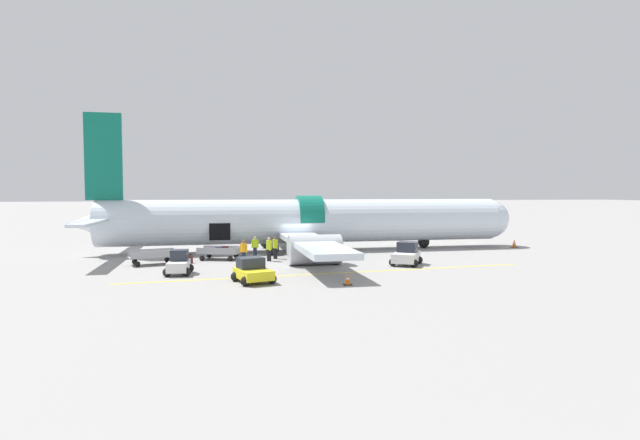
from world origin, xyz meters
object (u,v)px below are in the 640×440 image
object	(u,v)px
ground_crew_loader_a	(269,249)
ground_crew_loader_b	(255,246)
baggage_tug_rear	(253,272)
suitcase_on_tarmac_upright	(190,259)
airplane	(303,222)
baggage_cart_queued	(154,257)
ground_crew_driver	(275,247)
ground_crew_supervisor	(244,251)
baggage_tug_lead	(179,264)
baggage_cart_loading	(221,253)
baggage_tug_mid	(406,255)

from	to	relation	value
ground_crew_loader_a	ground_crew_loader_b	distance (m)	2.71
baggage_tug_rear	suitcase_on_tarmac_upright	xyz separation A→B (m)	(-3.92, 8.70, -0.31)
airplane	suitcase_on_tarmac_upright	bearing A→B (deg)	-147.85
baggage_tug_rear	baggage_cart_queued	distance (m)	10.70
ground_crew_driver	ground_crew_supervisor	world-z (taller)	ground_crew_driver
baggage_cart_queued	ground_crew_loader_a	size ratio (longest dim) A/B	2.32
baggage_tug_lead	ground_crew_driver	world-z (taller)	ground_crew_driver
ground_crew_loader_b	baggage_tug_rear	bearing A→B (deg)	-95.28
baggage_cart_loading	ground_crew_driver	size ratio (longest dim) A/B	2.36
baggage_tug_mid	baggage_tug_rear	bearing A→B (deg)	-157.56
baggage_cart_queued	ground_crew_loader_b	world-z (taller)	ground_crew_loader_b
suitcase_on_tarmac_upright	baggage_tug_mid	bearing A→B (deg)	-14.79
baggage_tug_lead	baggage_tug_mid	world-z (taller)	baggage_tug_mid
baggage_tug_rear	baggage_tug_mid	bearing A→B (deg)	22.44
baggage_cart_queued	baggage_tug_lead	bearing A→B (deg)	-67.02
baggage_tug_rear	ground_crew_loader_b	distance (m)	11.24
baggage_cart_loading	ground_crew_loader_b	xyz separation A→B (m)	(2.73, 0.92, 0.35)
baggage_tug_rear	suitcase_on_tarmac_upright	size ratio (longest dim) A/B	4.21
airplane	baggage_tug_lead	distance (m)	14.88
ground_crew_loader_b	baggage_cart_queued	bearing A→B (deg)	-160.62
baggage_tug_mid	ground_crew_loader_a	world-z (taller)	ground_crew_loader_a
ground_crew_loader_b	ground_crew_driver	bearing A→B (deg)	-43.24
baggage_cart_queued	ground_crew_supervisor	size ratio (longest dim) A/B	2.44
ground_crew_loader_b	suitcase_on_tarmac_upright	size ratio (longest dim) A/B	2.31
baggage_tug_lead	baggage_tug_mid	bearing A→B (deg)	3.38
baggage_cart_loading	ground_crew_supervisor	bearing A→B (deg)	-55.89
baggage_cart_loading	ground_crew_loader_a	xyz separation A→B (m)	(3.57, -1.65, 0.44)
baggage_tug_mid	baggage_cart_loading	bearing A→B (deg)	156.72
baggage_tug_lead	baggage_cart_queued	distance (m)	5.24
ground_crew_loader_a	ground_crew_supervisor	xyz separation A→B (m)	(-1.94, -0.76, -0.05)
baggage_cart_loading	ground_crew_loader_a	distance (m)	3.96
baggage_tug_lead	baggage_tug_mid	xyz separation A→B (m)	(15.68, 0.93, 0.06)
airplane	suitcase_on_tarmac_upright	xyz separation A→B (m)	(-9.49, -5.96, -2.25)
baggage_tug_rear	ground_crew_supervisor	world-z (taller)	ground_crew_supervisor
baggage_cart_queued	ground_crew_loader_b	bearing A→B (deg)	19.38
ground_crew_driver	ground_crew_supervisor	distance (m)	3.22
baggage_tug_mid	ground_crew_supervisor	size ratio (longest dim) A/B	1.85
baggage_tug_mid	baggage_cart_queued	distance (m)	18.15
ground_crew_supervisor	baggage_tug_lead	bearing A→B (deg)	-136.31
baggage_tug_lead	baggage_tug_mid	distance (m)	15.71
baggage_cart_queued	ground_crew_supervisor	bearing A→B (deg)	-6.41
baggage_tug_rear	ground_crew_driver	size ratio (longest dim) A/B	1.72
baggage_tug_mid	ground_crew_loader_a	bearing A→B (deg)	157.31
baggage_cart_loading	ground_crew_loader_b	world-z (taller)	ground_crew_loader_b
ground_crew_supervisor	suitcase_on_tarmac_upright	xyz separation A→B (m)	(-3.87, 0.84, -0.60)
ground_crew_supervisor	baggage_cart_queued	bearing A→B (deg)	173.59
baggage_cart_queued	ground_crew_supervisor	xyz separation A→B (m)	(6.35, -0.71, 0.35)
airplane	baggage_tug_mid	distance (m)	11.68
baggage_tug_lead	ground_crew_driver	xyz separation A→B (m)	(6.86, 6.06, 0.28)
baggage_tug_rear	baggage_cart_queued	size ratio (longest dim) A/B	0.71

